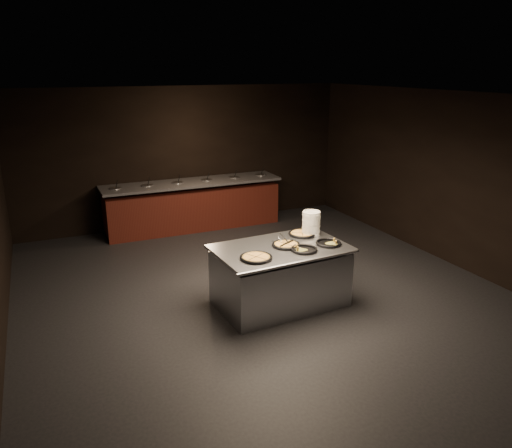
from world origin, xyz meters
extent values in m
cube|color=black|center=(0.00, 0.00, -0.01)|extent=(7.00, 8.00, 0.01)
cube|color=black|center=(0.00, 0.00, 2.90)|extent=(7.00, 8.00, 0.01)
cube|color=black|center=(0.00, 4.00, 1.45)|extent=(7.00, 0.01, 2.90)
cube|color=black|center=(0.00, -4.00, 1.45)|extent=(7.00, 0.01, 2.90)
cube|color=black|center=(3.50, 0.00, 1.45)|extent=(0.01, 8.00, 2.90)
cube|color=#4F1D12|center=(0.00, 3.58, 0.43)|extent=(3.60, 0.75, 0.85)
cube|color=#59595E|center=(0.00, 3.58, 0.97)|extent=(3.70, 0.83, 0.05)
cube|color=#3B170D|center=(0.00, 3.58, 0.04)|extent=(3.60, 0.69, 0.08)
cylinder|color=silver|center=(-1.55, 3.58, 0.98)|extent=(0.22, 0.22, 0.08)
cylinder|color=#3E6629|center=(-1.55, 3.58, 1.00)|extent=(0.19, 0.19, 0.02)
cylinder|color=black|center=(-1.52, 3.56, 1.09)|extent=(0.04, 0.10, 0.19)
cylinder|color=silver|center=(-0.93, 3.58, 0.98)|extent=(0.22, 0.22, 0.08)
cylinder|color=#3E6629|center=(-0.93, 3.58, 1.00)|extent=(0.19, 0.19, 0.02)
cylinder|color=black|center=(-0.90, 3.56, 1.09)|extent=(0.04, 0.10, 0.19)
cylinder|color=silver|center=(-0.31, 3.58, 0.98)|extent=(0.22, 0.22, 0.08)
cylinder|color=#3E6629|center=(-0.31, 3.58, 1.00)|extent=(0.19, 0.19, 0.02)
cylinder|color=black|center=(-0.28, 3.56, 1.09)|extent=(0.04, 0.10, 0.19)
cylinder|color=silver|center=(0.31, 3.58, 0.98)|extent=(0.22, 0.22, 0.08)
cylinder|color=#3E6629|center=(0.31, 3.58, 1.00)|extent=(0.19, 0.19, 0.02)
cylinder|color=black|center=(0.34, 3.56, 1.09)|extent=(0.04, 0.10, 0.19)
cylinder|color=silver|center=(0.93, 3.58, 0.98)|extent=(0.22, 0.22, 0.08)
cylinder|color=#3E6629|center=(0.93, 3.58, 1.00)|extent=(0.19, 0.19, 0.02)
cylinder|color=black|center=(0.96, 3.56, 1.09)|extent=(0.04, 0.10, 0.19)
cylinder|color=silver|center=(1.55, 3.58, 0.98)|extent=(0.22, 0.22, 0.08)
cylinder|color=#3E6629|center=(1.55, 3.58, 1.00)|extent=(0.19, 0.19, 0.02)
cylinder|color=black|center=(1.58, 3.56, 1.09)|extent=(0.04, 0.10, 0.19)
cube|color=silver|center=(0.08, -0.34, 0.39)|extent=(1.81, 1.17, 0.79)
cube|color=silver|center=(0.08, -0.34, 0.85)|extent=(1.89, 1.25, 0.04)
cylinder|color=silver|center=(0.08, -0.91, 0.85)|extent=(1.83, 0.15, 0.04)
cylinder|color=white|center=(0.74, -0.03, 1.05)|extent=(0.26, 0.26, 0.35)
cylinder|color=black|center=(-0.41, -0.61, 0.88)|extent=(0.41, 0.41, 0.01)
torus|color=black|center=(-0.41, -0.61, 0.90)|extent=(0.43, 0.43, 0.04)
torus|color=olive|center=(-0.41, -0.61, 0.90)|extent=(0.37, 0.37, 0.03)
cylinder|color=gold|center=(-0.41, -0.61, 0.90)|extent=(0.33, 0.33, 0.02)
cube|color=black|center=(-0.41, -0.61, 0.91)|extent=(0.16, 0.29, 0.00)
cube|color=black|center=(-0.41, -0.61, 0.91)|extent=(0.29, 0.16, 0.00)
cylinder|color=black|center=(0.17, -0.33, 0.88)|extent=(0.37, 0.37, 0.01)
torus|color=black|center=(0.17, -0.33, 0.90)|extent=(0.40, 0.40, 0.04)
torus|color=olive|center=(0.17, -0.33, 0.90)|extent=(0.34, 0.34, 0.03)
cylinder|color=gold|center=(0.17, -0.33, 0.90)|extent=(0.29, 0.29, 0.02)
cube|color=black|center=(0.17, -0.33, 0.91)|extent=(0.11, 0.28, 0.00)
cube|color=black|center=(0.17, -0.33, 0.91)|extent=(0.28, 0.11, 0.00)
cylinder|color=black|center=(0.61, 0.00, 0.88)|extent=(0.39, 0.39, 0.01)
torus|color=black|center=(0.61, 0.00, 0.90)|extent=(0.41, 0.41, 0.04)
torus|color=olive|center=(0.61, 0.00, 0.90)|extent=(0.35, 0.35, 0.03)
cylinder|color=gold|center=(0.61, 0.00, 0.90)|extent=(0.31, 0.31, 0.02)
cube|color=black|center=(0.61, 0.00, 0.91)|extent=(0.28, 0.15, 0.00)
cube|color=black|center=(0.61, 0.00, 0.91)|extent=(0.15, 0.28, 0.00)
cylinder|color=black|center=(0.31, -0.60, 0.88)|extent=(0.34, 0.34, 0.01)
torus|color=black|center=(0.31, -0.60, 0.90)|extent=(0.37, 0.37, 0.04)
cylinder|color=black|center=(0.75, -0.52, 0.88)|extent=(0.34, 0.34, 0.01)
torus|color=black|center=(0.75, -0.52, 0.90)|extent=(0.36, 0.36, 0.04)
cube|color=silver|center=(0.12, -0.11, 0.90)|extent=(0.12, 0.13, 0.00)
cylinder|color=black|center=(0.19, -0.25, 0.97)|extent=(0.08, 0.18, 0.12)
cylinder|color=silver|center=(0.16, -0.18, 0.92)|extent=(0.04, 0.09, 0.08)
cube|color=silver|center=(0.25, -0.53, 0.90)|extent=(0.13, 0.12, 0.00)
cylinder|color=black|center=(0.12, -0.46, 0.97)|extent=(0.17, 0.11, 0.13)
cylinder|color=silver|center=(0.18, -0.49, 0.92)|extent=(0.09, 0.06, 0.08)
camera|label=1|loc=(-2.87, -6.16, 3.29)|focal=35.00mm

